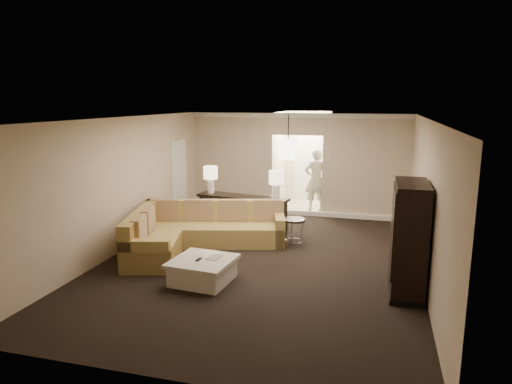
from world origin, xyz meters
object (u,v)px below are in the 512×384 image
(console_table, at_px, (243,210))
(armoire, at_px, (408,240))
(sectional_sofa, at_px, (195,231))
(drink_table, at_px, (294,227))
(person, at_px, (316,177))
(coffee_table, at_px, (203,270))

(console_table, xyz_separation_m, armoire, (3.65, -2.71, 0.37))
(sectional_sofa, height_order, armoire, armoire)
(drink_table, relative_size, person, 0.31)
(coffee_table, distance_m, armoire, 3.52)
(armoire, height_order, person, person)
(drink_table, bearing_deg, console_table, 150.38)
(armoire, bearing_deg, sectional_sofa, 164.32)
(armoire, bearing_deg, drink_table, 139.67)
(coffee_table, xyz_separation_m, armoire, (3.42, 0.49, 0.67))
(sectional_sofa, bearing_deg, person, 48.82)
(armoire, bearing_deg, console_table, 143.47)
(armoire, distance_m, person, 5.72)
(coffee_table, height_order, console_table, console_table)
(person, bearing_deg, console_table, 36.69)
(sectional_sofa, bearing_deg, coffee_table, -78.04)
(sectional_sofa, bearing_deg, armoire, -30.37)
(sectional_sofa, distance_m, person, 4.58)
(console_table, relative_size, person, 1.16)
(sectional_sofa, height_order, console_table, sectional_sofa)
(sectional_sofa, distance_m, drink_table, 2.14)
(console_table, distance_m, person, 2.96)
(armoire, bearing_deg, coffee_table, -171.77)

